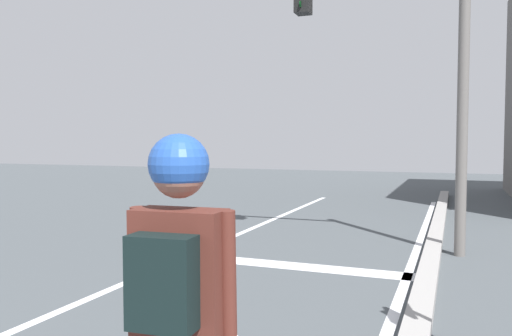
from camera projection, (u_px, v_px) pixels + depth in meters
The scene contains 6 objects.
lane_line_center at pixel (123, 284), 6.10m from camera, with size 0.12×20.00×0.01m, color silver.
lane_line_curbside at pixel (393, 317), 4.96m from camera, with size 0.12×20.00×0.01m, color silver.
stop_bar at pixel (294, 266), 6.97m from camera, with size 3.29×0.40×0.01m, color silver.
curb_strip at pixel (420, 313), 4.86m from camera, with size 0.24×24.00×0.14m, color #979491.
skater at pixel (178, 285), 2.05m from camera, with size 0.46×0.62×1.66m.
traffic_signal_mast at pixel (382, 36), 7.85m from camera, with size 4.96×0.34×4.82m.
Camera 1 is at (3.94, 0.97, 1.71)m, focal length 35.78 mm.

